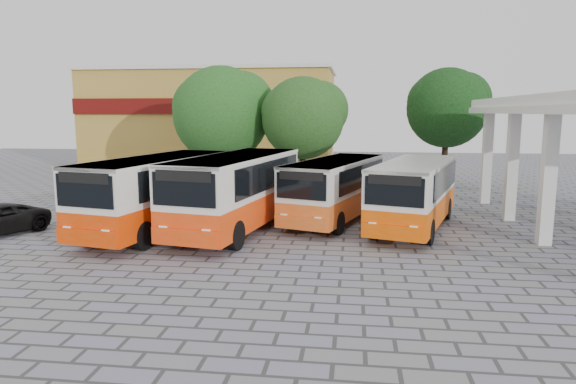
# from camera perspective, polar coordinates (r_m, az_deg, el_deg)

# --- Properties ---
(ground) EXTENTS (90.00, 90.00, 0.00)m
(ground) POSITION_cam_1_polar(r_m,az_deg,el_deg) (18.03, 4.09, -6.48)
(ground) COLOR gray
(ground) RESTS_ON ground
(shophouse_block) EXTENTS (20.40, 10.40, 8.30)m
(shophouse_block) POSITION_cam_1_polar(r_m,az_deg,el_deg) (44.97, -8.14, 8.04)
(shophouse_block) COLOR #AF8633
(shophouse_block) RESTS_ON ground
(bus_far_left) EXTENTS (4.16, 8.67, 2.98)m
(bus_far_left) POSITION_cam_1_polar(r_m,az_deg,el_deg) (21.13, -14.32, 0.32)
(bus_far_left) COLOR #E63600
(bus_far_left) RESTS_ON ground
(bus_centre_left) EXTENTS (4.09, 8.85, 3.06)m
(bus_centre_left) POSITION_cam_1_polar(r_m,az_deg,el_deg) (20.65, -5.73, 0.48)
(bus_centre_left) COLOR #F03D09
(bus_centre_left) RESTS_ON ground
(bus_centre_right) EXTENTS (4.46, 7.97, 2.70)m
(bus_centre_right) POSITION_cam_1_polar(r_m,az_deg,el_deg) (22.58, 5.30, 0.69)
(bus_centre_right) COLOR orange
(bus_centre_right) RESTS_ON ground
(bus_far_right) EXTENTS (4.44, 8.14, 2.76)m
(bus_far_right) POSITION_cam_1_polar(r_m,az_deg,el_deg) (21.65, 13.89, 0.20)
(bus_far_right) COLOR #ED4F00
(bus_far_right) RESTS_ON ground
(tree_left) EXTENTS (6.22, 5.93, 7.57)m
(tree_left) POSITION_cam_1_polar(r_m,az_deg,el_deg) (32.21, -7.28, 8.89)
(tree_left) COLOR #49331B
(tree_left) RESTS_ON ground
(tree_middle) EXTENTS (5.07, 4.82, 6.82)m
(tree_middle) POSITION_cam_1_polar(r_m,az_deg,el_deg) (30.37, 1.78, 8.51)
(tree_middle) COLOR black
(tree_middle) RESTS_ON ground
(tree_right) EXTENTS (5.28, 5.03, 7.53)m
(tree_right) POSITION_cam_1_polar(r_m,az_deg,el_deg) (34.35, 17.35, 9.18)
(tree_right) COLOR black
(tree_right) RESTS_ON ground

